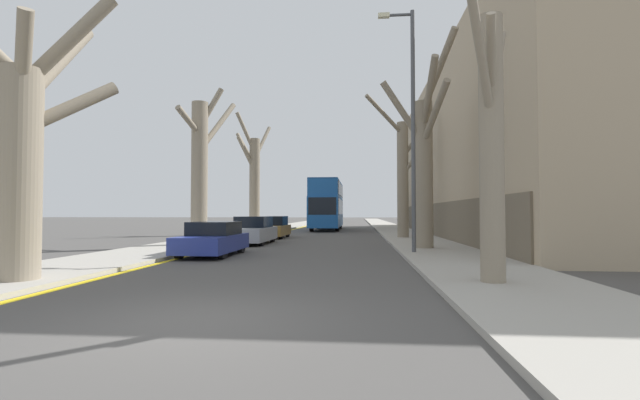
{
  "coord_description": "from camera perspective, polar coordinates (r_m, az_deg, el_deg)",
  "views": [
    {
      "loc": [
        2.47,
        -6.11,
        1.6
      ],
      "look_at": [
        -0.69,
        28.8,
        2.67
      ],
      "focal_mm": 24.0,
      "sensor_mm": 36.0,
      "label": 1
    }
  ],
  "objects": [
    {
      "name": "street_tree_left_2",
      "position": [
        32.83,
        -8.81,
        2.79
      ],
      "size": [
        2.6,
        3.36,
        9.1
      ],
      "color": "gray",
      "rests_on": "ground"
    },
    {
      "name": "parked_car_2",
      "position": [
        27.78,
        -6.24,
        -3.68
      ],
      "size": [
        1.71,
        3.91,
        1.4
      ],
      "color": "olive",
      "rests_on": "ground"
    },
    {
      "name": "parked_car_0",
      "position": [
        16.7,
        -14.08,
        -5.1
      ],
      "size": [
        1.76,
        3.99,
        1.27
      ],
      "color": "navy",
      "rests_on": "ground"
    },
    {
      "name": "sidewalk_left",
      "position": [
        56.73,
        -3.19,
        -3.31
      ],
      "size": [
        3.44,
        120.0,
        0.12
      ],
      "primitive_type": "cube",
      "color": "#A39E93",
      "rests_on": "ground"
    },
    {
      "name": "double_decker_bus",
      "position": [
        40.47,
        0.96,
        -0.37
      ],
      "size": [
        2.61,
        10.91,
        4.56
      ],
      "color": "#19519E",
      "rests_on": "ground"
    },
    {
      "name": "building_facade_right",
      "position": [
        35.51,
        21.57,
        4.78
      ],
      "size": [
        10.08,
        42.89,
        11.16
      ],
      "color": "tan",
      "rests_on": "ground"
    },
    {
      "name": "street_tree_right_2",
      "position": [
        27.03,
        11.02,
        3.73
      ],
      "size": [
        4.42,
        4.56,
        8.56
      ],
      "color": "gray",
      "rests_on": "ground"
    },
    {
      "name": "lamp_post",
      "position": [
        17.06,
        12.02,
        10.44
      ],
      "size": [
        1.4,
        0.2,
        9.44
      ],
      "color": "#4C4F54",
      "rests_on": "ground"
    },
    {
      "name": "street_tree_right_0",
      "position": [
        10.07,
        21.86,
        7.71
      ],
      "size": [
        1.98,
        3.72,
        6.23
      ],
      "color": "gray",
      "rests_on": "ground"
    },
    {
      "name": "sidewalk_right",
      "position": [
        56.23,
        8.54,
        -3.3
      ],
      "size": [
        3.44,
        120.0,
        0.12
      ],
      "primitive_type": "cube",
      "color": "#A39E93",
      "rests_on": "ground"
    },
    {
      "name": "street_tree_right_1",
      "position": [
        18.83,
        13.69,
        5.13
      ],
      "size": [
        2.95,
        3.03,
        8.73
      ],
      "color": "gray",
      "rests_on": "ground"
    },
    {
      "name": "kerb_line_stripe",
      "position": [
        56.49,
        -1.28,
        -3.37
      ],
      "size": [
        0.24,
        120.0,
        0.01
      ],
      "primitive_type": "cube",
      "color": "yellow",
      "rests_on": "ground"
    },
    {
      "name": "street_tree_left_0",
      "position": [
        11.83,
        -34.66,
        6.02
      ],
      "size": [
        3.57,
        4.09,
        6.8
      ],
      "color": "gray",
      "rests_on": "ground"
    },
    {
      "name": "street_tree_left_1",
      "position": [
        21.34,
        -15.63,
        4.2
      ],
      "size": [
        1.64,
        4.23,
        7.73
      ],
      "color": "gray",
      "rests_on": "ground"
    },
    {
      "name": "parked_car_1",
      "position": [
        22.59,
        -8.91,
        -4.08
      ],
      "size": [
        1.76,
        4.43,
        1.42
      ],
      "color": "#9EA3AD",
      "rests_on": "ground"
    },
    {
      "name": "ground_plane",
      "position": [
        6.78,
        -16.95,
        -15.34
      ],
      "size": [
        300.0,
        300.0,
        0.0
      ],
      "primitive_type": "plane",
      "color": "#4C4947"
    }
  ]
}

